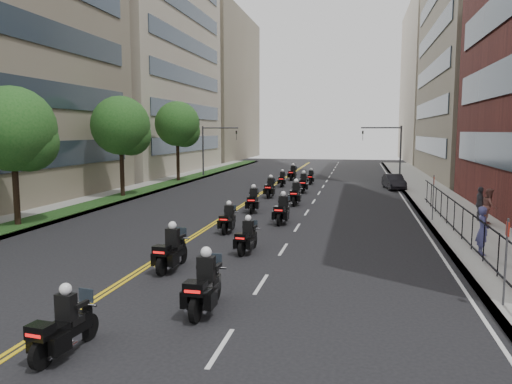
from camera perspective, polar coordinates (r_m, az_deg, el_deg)
ground at (r=13.46m, az=-17.80°, el=-15.46°), size 160.00×160.00×0.00m
sidewalk_right at (r=36.59m, az=20.47°, el=-1.30°), size 4.00×90.00×0.15m
sidewalk_left at (r=40.49m, az=-15.35°, el=-0.34°), size 4.00×90.00×0.15m
grass_strip at (r=40.12m, az=-14.34°, el=-0.24°), size 2.00×90.00×0.04m
building_right_tan at (r=61.54m, az=26.75°, el=15.55°), size 15.11×28.00×30.00m
building_right_far at (r=90.44m, az=21.67°, el=11.54°), size 15.00×28.00×26.00m
building_left_mid at (r=66.30m, az=-14.52°, el=17.14°), size 16.11×28.00×34.00m
building_left_far at (r=93.52m, az=-6.21°, el=11.81°), size 16.00×28.00×26.00m
iron_fence at (r=23.65m, az=22.98°, el=-3.71°), size 0.05×28.00×1.50m
street_trees at (r=34.11m, az=-19.06°, el=6.72°), size 4.40×38.40×7.98m
traffic_signal_right at (r=52.91m, az=15.17°, el=5.26°), size 4.09×0.20×5.60m
traffic_signal_left at (r=55.12m, az=-5.13°, el=5.54°), size 4.09×0.20×5.60m
motorcycle_0 at (r=12.46m, az=-21.18°, el=-14.25°), size 0.66×2.23×1.65m
motorcycle_1 at (r=14.27m, az=-5.87°, el=-10.74°), size 0.58×2.50×1.85m
motorcycle_2 at (r=18.57m, az=-9.67°, el=-6.68°), size 0.62×2.43×1.79m
motorcycle_3 at (r=20.91m, az=-1.02°, el=-5.28°), size 0.63×2.14×1.58m
motorcycle_4 at (r=25.12m, az=-3.18°, el=-3.20°), size 0.50×2.16×1.59m
motorcycle_5 at (r=27.43m, az=3.05°, el=-2.17°), size 0.64×2.42×1.78m
motorcycle_6 at (r=31.26m, az=-0.31°, el=-1.05°), size 0.61×2.38×1.75m
motorcycle_7 at (r=34.43m, az=4.56°, el=-0.30°), size 0.57×2.45×1.81m
motorcycle_8 at (r=38.20m, az=1.65°, el=0.40°), size 0.55×2.36×1.74m
motorcycle_9 at (r=41.45m, az=5.44°, el=0.94°), size 0.58×2.47×1.82m
motorcycle_10 at (r=45.69m, az=3.01°, el=1.40°), size 0.50×2.15×1.58m
motorcycle_11 at (r=48.17m, az=6.29°, el=1.64°), size 0.48×2.08×1.54m
motorcycle_12 at (r=51.91m, az=4.23°, el=2.13°), size 0.65×2.35×1.73m
parked_sedan at (r=45.28m, az=15.48°, el=1.14°), size 1.96×4.13×1.31m
pedestrian_a at (r=21.88m, az=24.47°, el=-4.03°), size 0.51×0.73×1.94m
pedestrian_b at (r=29.28m, az=25.11°, el=-1.48°), size 0.88×1.04×1.89m
pedestrian_c at (r=30.04m, az=24.22°, el=-1.24°), size 0.53×1.13×1.88m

